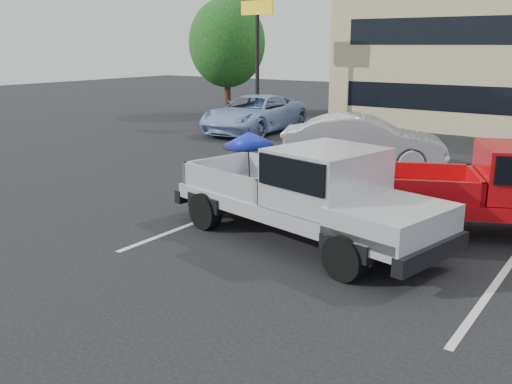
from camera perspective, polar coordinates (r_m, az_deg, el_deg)
ground at (r=9.23m, az=1.35°, el=-8.90°), size 90.00×90.00×0.00m
stripe_left at (r=12.43m, az=-5.06°, el=-2.67°), size 0.12×5.00×0.01m
stripe_right at (r=9.92m, az=22.91°, el=-8.38°), size 0.12×5.00×0.01m
motel_sign at (r=25.69m, az=0.13°, el=16.75°), size 1.60×0.22×6.00m
tree_left at (r=30.46m, az=-2.91°, el=14.66°), size 3.96×3.96×6.02m
silver_pickup at (r=10.59m, az=6.02°, el=0.13°), size 5.97×3.10×2.06m
red_pickup at (r=12.19m, az=24.27°, el=0.48°), size 5.72×3.95×1.79m
silver_sedan at (r=17.63m, az=10.65°, el=4.95°), size 5.15×3.57×1.61m
blue_suv at (r=24.60m, az=-0.16°, el=7.82°), size 3.00×5.82×1.57m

